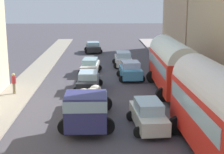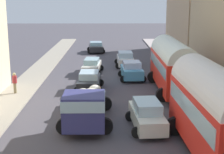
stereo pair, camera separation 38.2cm
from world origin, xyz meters
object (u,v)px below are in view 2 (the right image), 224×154
(parked_bus_2, at_px, (173,63))
(car_1, at_px, (92,66))
(car_0, at_px, (89,81))
(car_4, at_px, (132,71))
(car_3, at_px, (147,115))
(car_5, at_px, (125,59))
(cargo_truck_0, at_px, (86,106))
(pedestrian_3, at_px, (15,82))
(parked_bus_1, at_px, (214,107))
(car_2, at_px, (96,47))

(parked_bus_2, distance_m, car_1, 9.61)
(car_0, xyz_separation_m, car_4, (3.66, 3.67, 0.06))
(parked_bus_2, height_order, car_4, parked_bus_2)
(car_3, distance_m, car_5, 18.36)
(cargo_truck_0, bearing_deg, pedestrian_3, 131.21)
(car_0, bearing_deg, car_3, -66.44)
(parked_bus_1, bearing_deg, car_2, 101.53)
(parked_bus_1, xyz_separation_m, car_2, (-6.49, 31.84, -1.61))
(car_5, bearing_deg, car_0, -108.92)
(parked_bus_2, relative_size, car_3, 2.15)
(car_1, bearing_deg, parked_bus_2, -45.48)
(car_0, height_order, car_4, car_4)
(car_2, bearing_deg, car_3, -82.33)
(parked_bus_1, bearing_deg, car_1, 109.46)
(car_2, bearing_deg, car_0, -89.61)
(car_1, relative_size, car_2, 1.07)
(car_1, height_order, car_3, car_3)
(car_1, xyz_separation_m, car_3, (3.77, -14.81, 0.05))
(parked_bus_2, bearing_deg, pedestrian_3, -175.57)
(car_0, distance_m, car_3, 9.23)
(car_4, bearing_deg, parked_bus_2, -54.58)
(cargo_truck_0, xyz_separation_m, pedestrian_3, (-5.83, 6.65, -0.23))
(parked_bus_2, xyz_separation_m, pedestrian_3, (-12.17, -0.94, -1.26))
(car_2, height_order, car_5, car_5)
(cargo_truck_0, height_order, car_1, cargo_truck_0)
(parked_bus_1, distance_m, pedestrian_3, 15.97)
(car_1, relative_size, car_4, 1.17)
(pedestrian_3, bearing_deg, parked_bus_2, 4.43)
(cargo_truck_0, bearing_deg, car_1, 91.24)
(parked_bus_1, xyz_separation_m, parked_bus_2, (0.21, 11.45, -0.09))
(car_2, bearing_deg, car_1, -89.76)
(car_0, xyz_separation_m, pedestrian_3, (-5.60, -1.37, 0.22))
(car_2, relative_size, car_3, 0.96)
(parked_bus_2, distance_m, car_0, 6.75)
(car_1, distance_m, car_5, 4.97)
(car_3, relative_size, car_5, 0.98)
(cargo_truck_0, distance_m, car_4, 12.19)
(car_2, height_order, pedestrian_3, pedestrian_3)
(car_1, distance_m, car_3, 15.28)
(cargo_truck_0, relative_size, car_0, 1.66)
(parked_bus_2, relative_size, car_5, 2.10)
(parked_bus_1, height_order, car_5, parked_bus_1)
(car_1, height_order, car_2, car_1)
(parked_bus_2, bearing_deg, parked_bus_1, -91.07)
(car_2, distance_m, pedestrian_3, 22.02)
(car_1, xyz_separation_m, car_4, (3.74, -2.68, 0.08))
(cargo_truck_0, height_order, car_5, cargo_truck_0)
(car_3, bearing_deg, car_1, 104.29)
(parked_bus_2, distance_m, pedestrian_3, 12.27)
(car_2, bearing_deg, parked_bus_1, -78.47)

